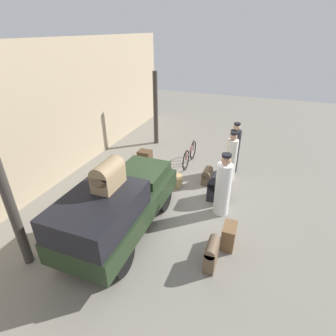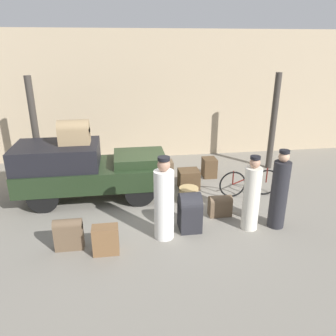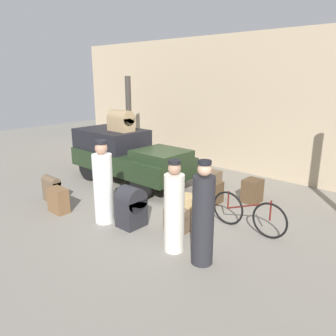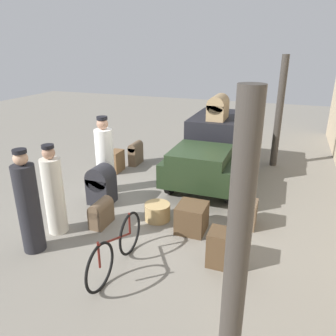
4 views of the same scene
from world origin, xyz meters
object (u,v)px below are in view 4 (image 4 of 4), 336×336
Objects in this scene: porter_lifting_near_truck at (28,206)px; trunk_wicker_pale at (116,161)px; suitcase_small_leather at (101,184)px; trunk_barrel_dark at (136,152)px; wicker_basket at (157,212)px; suitcase_tan_flat at (245,213)px; porter_with_bicycle at (54,193)px; bicycle at (116,248)px; suitcase_black_upright at (192,218)px; truck at (214,146)px; trunk_large_brown at (223,248)px; trunk_umber_medium at (101,212)px; trunk_on_truck_roof at (218,107)px; porter_standing_middle at (105,158)px.

trunk_wicker_pale is (-3.89, -0.50, -0.56)m from porter_lifting_near_truck.
trunk_barrel_dark is at bearing -171.33° from suitcase_small_leather.
suitcase_tan_flat is (-0.39, 1.72, 0.09)m from wicker_basket.
porter_with_bicycle is 3.72m from suitcase_tan_flat.
porter_lifting_near_truck is at bearing -4.60° from suitcase_small_leather.
bicycle is 4.43m from trunk_wicker_pale.
suitcase_small_leather is (-0.45, -2.28, 0.18)m from suitcase_black_upright.
truck is 3.92m from trunk_large_brown.
truck is 6.62× the size of suitcase_black_upright.
porter_with_bicycle reaches higher than trunk_barrel_dark.
suitcase_tan_flat is (-1.48, 3.37, -0.54)m from porter_with_bicycle.
bicycle is 1.73m from trunk_large_brown.
trunk_barrel_dark reaches higher than suitcase_black_upright.
truck is 4.98m from porter_lifting_near_truck.
wicker_basket is at bearing 120.93° from trunk_umber_medium.
trunk_barrel_dark is (-4.64, -1.88, -0.02)m from bicycle.
porter_lifting_near_truck is (1.73, -1.65, 0.68)m from wicker_basket.
truck is at bearing -153.35° from suitcase_tan_flat.
truck is at bearing -0.00° from trunk_on_truck_roof.
trunk_umber_medium is (3.33, -1.52, -0.60)m from truck.
wicker_basket is 2.49m from porter_lifting_near_truck.
bicycle reaches higher than trunk_barrel_dark.
suitcase_tan_flat is (2.35, 1.18, -0.62)m from truck.
trunk_on_truck_roof reaches higher than porter_with_bicycle.
suitcase_tan_flat is 0.59× the size of suitcase_small_leather.
porter_standing_middle reaches higher than trunk_wicker_pale.
porter_lifting_near_truck reaches higher than trunk_wicker_pale.
porter_lifting_near_truck is 1.45m from trunk_umber_medium.
porter_lifting_near_truck is at bearing -89.51° from bicycle.
trunk_wicker_pale is at bearing -151.07° from bicycle.
suitcase_black_upright is (0.16, 0.79, 0.10)m from wicker_basket.
suitcase_black_upright is 0.98× the size of trunk_wicker_pale.
wicker_basket is 0.77× the size of trunk_barrel_dark.
porter_lifting_near_truck reaches higher than truck.
trunk_wicker_pale is (-3.88, -2.14, -0.09)m from bicycle.
trunk_wicker_pale is (-1.25, -0.42, -0.55)m from porter_standing_middle.
trunk_umber_medium is at bearing -23.32° from trunk_on_truck_roof.
trunk_barrel_dark is (-4.65, -0.24, -0.49)m from porter_lifting_near_truck.
porter_standing_middle reaches higher than suitcase_small_leather.
porter_standing_middle reaches higher than porter_with_bicycle.
suitcase_tan_flat is at bearing 81.46° from porter_standing_middle.
porter_standing_middle reaches higher than suitcase_tan_flat.
suitcase_tan_flat is 0.88× the size of trunk_wicker_pale.
wicker_basket is at bearing 123.28° from porter_with_bicycle.
porter_lifting_near_truck reaches higher than porter_with_bicycle.
porter_with_bicycle is 2.23× the size of trunk_on_truck_roof.
porter_standing_middle is 2.08× the size of suitcase_small_leather.
wicker_basket is (2.74, -0.54, -0.71)m from truck.
porter_standing_middle reaches higher than bicycle.
porter_lifting_near_truck is at bearing -25.16° from trunk_on_truck_roof.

